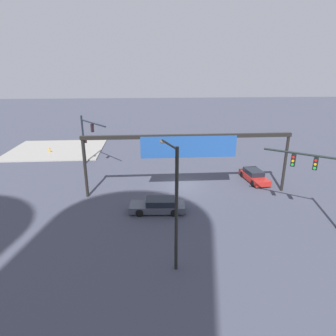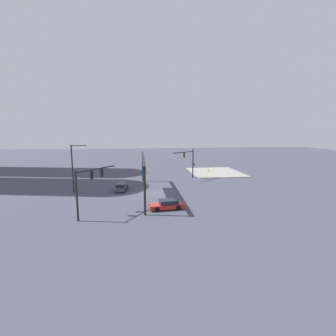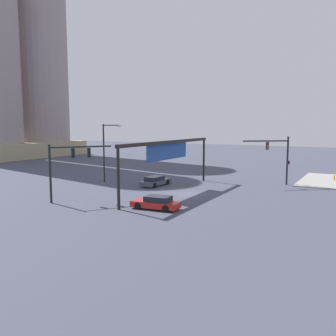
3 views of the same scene
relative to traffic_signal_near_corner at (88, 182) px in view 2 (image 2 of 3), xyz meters
name	(u,v)px [view 2 (image 2 of 3)]	position (x,y,z in m)	size (l,w,h in m)	color
ground_plane	(157,193)	(9.25, -8.50, -4.11)	(193.19, 193.19, 0.00)	#404352
sidewalk_corner	(215,172)	(26.58, -23.75, -4.03)	(13.40, 11.50, 0.15)	gray
traffic_signal_near_corner	(88,182)	(0.00, 0.00, 0.00)	(5.05, 3.81, 5.74)	black
traffic_signal_opposite_side	(189,159)	(20.30, -16.03, -0.06)	(3.72, 5.15, 6.15)	black
streetlamp_curved_arm	(74,165)	(11.54, 4.49, 0.40)	(0.99, 2.58, 7.70)	black
overhead_sign_gantry	(143,163)	(9.23, -6.38, 0.76)	(19.53, 0.43, 5.88)	black
sedan_car_approaching	(121,187)	(12.22, -2.75, -3.53)	(4.75, 2.05, 1.21)	#434856
sedan_car_waiting_far	(167,205)	(1.52, -9.28, -3.53)	(2.15, 4.55, 1.21)	#B1231E
fire_hydrant_on_curb	(208,170)	(27.09, -22.11, -3.62)	(0.33, 0.22, 0.71)	gold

